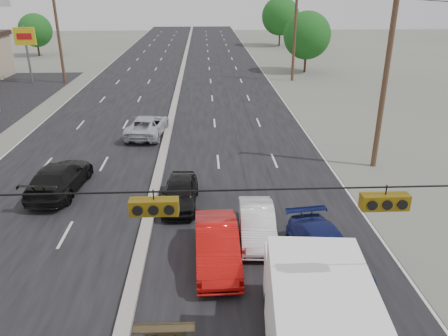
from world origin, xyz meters
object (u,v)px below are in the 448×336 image
(tree_right_mid, at_px, (307,35))
(queue_car_d, at_px, (327,254))
(utility_pole_right_c, at_px, (295,33))
(red_sedan, at_px, (217,246))
(oncoming_far, at_px, (147,126))
(pole_sign_far, at_px, (25,41))
(utility_pole_left_c, at_px, (58,34))
(tree_left_far, at_px, (35,30))
(tree_right_far, at_px, (280,16))
(box_truck, at_px, (316,330))
(utility_pole_right_b, at_px, (385,79))
(queue_car_a, at_px, (180,193))
(queue_car_b, at_px, (257,224))
(oncoming_near, at_px, (60,178))

(tree_right_mid, relative_size, queue_car_d, 1.44)
(utility_pole_right_c, relative_size, red_sedan, 2.18)
(queue_car_d, distance_m, oncoming_far, 18.32)
(pole_sign_far, bearing_deg, tree_right_mid, 9.16)
(utility_pole_left_c, bearing_deg, tree_left_far, 115.41)
(tree_right_far, relative_size, box_truck, 1.18)
(utility_pole_right_b, distance_m, pole_sign_far, 37.92)
(queue_car_a, bearing_deg, utility_pole_left_c, 117.29)
(queue_car_b, bearing_deg, utility_pole_right_b, 46.97)
(utility_pole_right_c, bearing_deg, queue_car_b, -103.42)
(tree_right_far, bearing_deg, oncoming_far, -109.65)
(utility_pole_right_c, height_order, oncoming_far, utility_pole_right_c)
(oncoming_far, bearing_deg, utility_pole_right_b, 162.51)
(red_sedan, xyz_separation_m, queue_car_a, (-1.60, 4.79, -0.07))
(queue_car_a, bearing_deg, utility_pole_right_c, 71.47)
(tree_right_far, xyz_separation_m, oncoming_near, (-20.80, -57.69, -4.19))
(queue_car_b, height_order, oncoming_far, oncoming_far)
(utility_pole_right_c, relative_size, box_truck, 1.45)
(oncoming_near, height_order, oncoming_far, oncoming_near)
(red_sedan, bearing_deg, queue_car_a, 107.13)
(tree_left_far, distance_m, queue_car_d, 62.26)
(utility_pole_right_c, distance_m, tree_right_mid, 5.64)
(utility_pole_right_c, xyz_separation_m, queue_car_d, (-5.50, -35.01, -4.39))
(utility_pole_left_c, distance_m, oncoming_far, 22.21)
(tree_right_far, bearing_deg, pole_sign_far, -136.85)
(oncoming_far, bearing_deg, box_truck, 114.50)
(box_truck, distance_m, queue_car_a, 11.08)
(queue_car_d, height_order, oncoming_near, oncoming_near)
(tree_right_mid, height_order, red_sedan, tree_right_mid)
(tree_right_mid, bearing_deg, utility_pole_left_c, -169.70)
(utility_pole_right_c, bearing_deg, queue_car_d, -98.93)
(utility_pole_right_c, relative_size, queue_car_b, 2.47)
(queue_car_d, bearing_deg, box_truck, -116.49)
(utility_pole_right_b, height_order, box_truck, utility_pole_right_b)
(utility_pole_left_c, distance_m, queue_car_d, 40.32)
(utility_pole_right_b, bearing_deg, queue_car_d, -118.78)
(pole_sign_far, distance_m, queue_car_b, 38.82)
(tree_right_far, xyz_separation_m, queue_car_d, (-9.00, -65.01, -4.24))
(utility_pole_right_c, xyz_separation_m, tree_left_far, (-34.50, 20.00, -1.39))
(queue_car_d, bearing_deg, tree_right_mid, 71.30)
(utility_pole_left_c, distance_m, queue_car_b, 37.15)
(tree_right_far, height_order, queue_car_b, tree_right_far)
(red_sedan, bearing_deg, oncoming_near, 138.32)
(red_sedan, bearing_deg, queue_car_b, 43.34)
(utility_pole_left_c, relative_size, oncoming_far, 1.96)
(oncoming_near, bearing_deg, queue_car_b, 156.89)
(utility_pole_left_c, relative_size, tree_left_far, 1.63)
(queue_car_d, bearing_deg, oncoming_near, 140.79)
(tree_left_far, height_order, queue_car_d, tree_left_far)
(tree_left_far, bearing_deg, tree_right_mid, -22.07)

